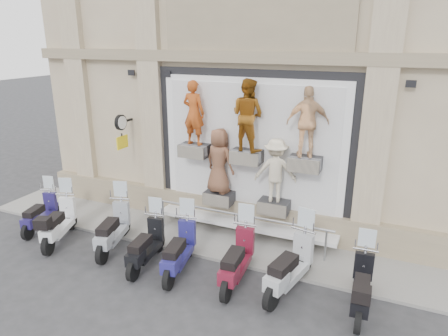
{
  "coord_description": "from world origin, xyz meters",
  "views": [
    {
      "loc": [
        3.47,
        -6.92,
        5.31
      ],
      "look_at": [
        -0.36,
        1.9,
        2.17
      ],
      "focal_mm": 32.0,
      "sensor_mm": 36.0,
      "label": 1
    }
  ],
  "objects": [
    {
      "name": "ground",
      "position": [
        0.0,
        0.0,
        0.0
      ],
      "size": [
        90.0,
        90.0,
        0.0
      ],
      "primitive_type": "plane",
      "color": "#2E2E30",
      "rests_on": "ground"
    },
    {
      "name": "sidewalk",
      "position": [
        0.0,
        2.1,
        0.04
      ],
      "size": [
        16.0,
        2.2,
        0.08
      ],
      "primitive_type": "cube",
      "color": "gray",
      "rests_on": "ground"
    },
    {
      "name": "building",
      "position": [
        0.0,
        7.0,
        6.0
      ],
      "size": [
        14.0,
        8.6,
        12.0
      ],
      "primitive_type": null,
      "color": "#C1AF8D",
      "rests_on": "ground"
    },
    {
      "name": "shop_vitrine",
      "position": [
        0.06,
        2.73,
        2.46
      ],
      "size": [
        5.6,
        0.93,
        4.3
      ],
      "color": "black",
      "rests_on": "ground"
    },
    {
      "name": "guard_rail",
      "position": [
        0.0,
        2.0,
        0.47
      ],
      "size": [
        5.06,
        0.1,
        0.93
      ],
      "primitive_type": null,
      "color": "#9EA0A5",
      "rests_on": "ground"
    },
    {
      "name": "clock_sign_bracket",
      "position": [
        -3.9,
        2.47,
        2.8
      ],
      "size": [
        0.1,
        0.8,
        1.02
      ],
      "color": "black",
      "rests_on": "ground"
    },
    {
      "name": "scooter_a",
      "position": [
        -5.58,
        0.62,
        0.72
      ],
      "size": [
        0.93,
        1.84,
        1.43
      ],
      "primitive_type": null,
      "rotation": [
        0.0,
        0.0,
        0.24
      ],
      "color": "#1E164F",
      "rests_on": "ground"
    },
    {
      "name": "scooter_b",
      "position": [
        -4.53,
        0.29,
        0.8
      ],
      "size": [
        1.24,
        2.06,
        1.61
      ],
      "primitive_type": null,
      "rotation": [
        0.0,
        0.0,
        0.36
      ],
      "color": "white",
      "rests_on": "ground"
    },
    {
      "name": "scooter_c",
      "position": [
        -2.92,
        0.54,
        0.83
      ],
      "size": [
        1.11,
        2.12,
        1.65
      ],
      "primitive_type": null,
      "rotation": [
        0.0,
        0.0,
        0.27
      ],
      "color": "#8E929A",
      "rests_on": "ground"
    },
    {
      "name": "scooter_d",
      "position": [
        -1.68,
        0.21,
        0.77
      ],
      "size": [
        0.79,
        1.95,
        1.54
      ],
      "primitive_type": null,
      "rotation": [
        0.0,
        0.0,
        0.13
      ],
      "color": "black",
      "rests_on": "ground"
    },
    {
      "name": "scooter_e",
      "position": [
        -0.8,
        0.28,
        0.81
      ],
      "size": [
        0.92,
        2.06,
        1.61
      ],
      "primitive_type": null,
      "rotation": [
        0.0,
        0.0,
        0.18
      ],
      "color": "navy",
      "rests_on": "ground"
    },
    {
      "name": "scooter_f",
      "position": [
        0.61,
        0.41,
        0.83
      ],
      "size": [
        0.74,
        2.08,
        1.66
      ],
      "primitive_type": null,
      "rotation": [
        0.0,
        0.0,
        0.07
      ],
      "color": "maroon",
      "rests_on": "ground"
    },
    {
      "name": "scooter_g",
      "position": [
        1.78,
        0.54,
        0.86
      ],
      "size": [
        1.06,
        2.21,
        1.73
      ],
      "primitive_type": null,
      "rotation": [
        0.0,
        0.0,
        -0.22
      ],
      "color": "#A3A7AA",
      "rests_on": "ground"
    },
    {
      "name": "scooter_h",
      "position": [
        3.27,
        0.49,
        0.77
      ],
      "size": [
        0.63,
        1.92,
        1.54
      ],
      "primitive_type": null,
      "rotation": [
        0.0,
        0.0,
        0.04
      ],
      "color": "black",
      "rests_on": "ground"
    }
  ]
}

